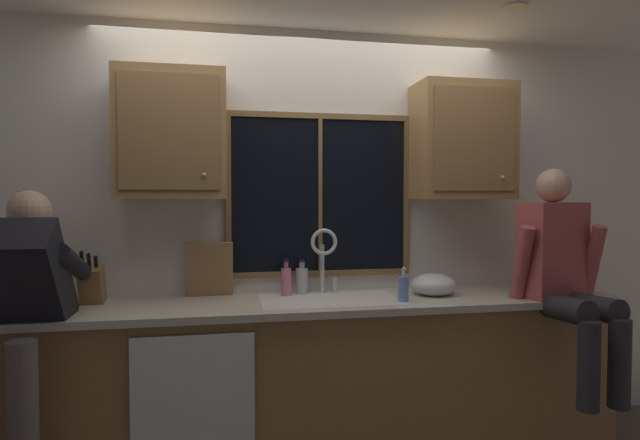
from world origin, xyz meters
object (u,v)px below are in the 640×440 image
object	(u,v)px
knife_block	(92,285)
bottle_green_glass	(302,280)
soap_dispenser	(403,288)
mixing_bowl	(433,285)
person_sitting_on_counter	(563,268)
person_standing	(13,317)
cutting_board	(209,270)
bottle_tall_clear	(286,281)

from	to	relation	value
knife_block	bottle_green_glass	xyz separation A→B (m)	(1.18, 0.09, -0.02)
soap_dispenser	mixing_bowl	bearing A→B (deg)	32.81
mixing_bowl	person_sitting_on_counter	bearing A→B (deg)	-24.02
person_sitting_on_counter	mixing_bowl	bearing A→B (deg)	155.98
person_standing	soap_dispenser	distance (m)	1.97
person_sitting_on_counter	knife_block	world-z (taller)	person_sitting_on_counter
cutting_board	bottle_green_glass	distance (m)	0.56
person_standing	knife_block	distance (m)	0.49
person_sitting_on_counter	cutting_board	bearing A→B (deg)	166.31
cutting_board	mixing_bowl	distance (m)	1.35
mixing_bowl	bottle_tall_clear	bearing A→B (deg)	171.16
cutting_board	bottle_tall_clear	size ratio (longest dim) A/B	1.53
soap_dispenser	cutting_board	bearing A→B (deg)	161.94
knife_block	cutting_board	bearing A→B (deg)	9.09
person_sitting_on_counter	cutting_board	xyz separation A→B (m)	(-2.00, 0.49, -0.02)
soap_dispenser	bottle_tall_clear	xyz separation A→B (m)	(-0.63, 0.30, 0.01)
person_sitting_on_counter	bottle_green_glass	world-z (taller)	person_sitting_on_counter
person_sitting_on_counter	bottle_tall_clear	size ratio (longest dim) A/B	5.81
knife_block	mixing_bowl	distance (m)	1.97
person_standing	bottle_tall_clear	bearing A→B (deg)	19.35
bottle_tall_clear	person_standing	bearing A→B (deg)	-160.65
soap_dispenser	bottle_green_glass	size ratio (longest dim) A/B	0.95
person_sitting_on_counter	bottle_green_glass	bearing A→B (deg)	161.94
bottle_green_glass	bottle_tall_clear	xyz separation A→B (m)	(-0.10, -0.04, 0.00)
bottle_tall_clear	knife_block	bearing A→B (deg)	-177.50
person_sitting_on_counter	cutting_board	distance (m)	2.05
person_standing	cutting_board	xyz separation A→B (m)	(0.88, 0.52, 0.13)
mixing_bowl	person_standing	bearing A→B (deg)	-171.51
person_sitting_on_counter	bottle_green_glass	size ratio (longest dim) A/B	6.05
mixing_bowl	soap_dispenser	xyz separation A→B (m)	(-0.25, -0.16, 0.01)
bottle_green_glass	cutting_board	bearing A→B (deg)	178.39
person_standing	bottle_green_glass	distance (m)	1.52
soap_dispenser	bottle_green_glass	world-z (taller)	bottle_green_glass
cutting_board	bottle_green_glass	xyz separation A→B (m)	(0.55, -0.02, -0.08)
person_sitting_on_counter	bottle_green_glass	distance (m)	1.52
person_standing	cutting_board	bearing A→B (deg)	30.65
person_standing	bottle_tall_clear	size ratio (longest dim) A/B	7.12
knife_block	bottle_tall_clear	world-z (taller)	knife_block
bottle_tall_clear	mixing_bowl	bearing A→B (deg)	-8.84
cutting_board	mixing_bowl	world-z (taller)	cutting_board
mixing_bowl	soap_dispenser	distance (m)	0.30
person_sitting_on_counter	bottle_tall_clear	xyz separation A→B (m)	(-1.54, 0.43, -0.09)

